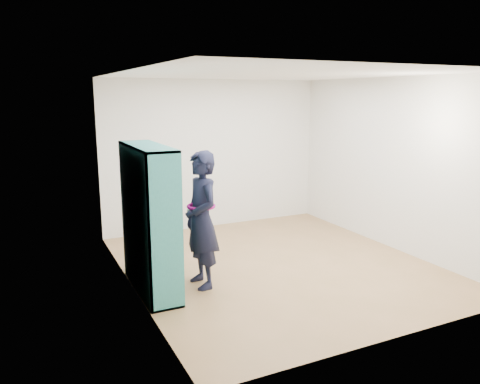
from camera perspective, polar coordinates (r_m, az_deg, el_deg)
name	(u,v)px	position (r m, az deg, el deg)	size (l,w,h in m)	color
floor	(277,265)	(6.66, 4.52, -8.83)	(4.50, 4.50, 0.00)	olive
ceiling	(280,74)	(6.23, 4.92, 14.14)	(4.50, 4.50, 0.00)	white
wall_left	(130,186)	(5.59, -13.27, 0.76)	(0.02, 4.50, 2.60)	silver
wall_right	(392,164)	(7.52, 18.01, 3.27)	(0.02, 4.50, 2.60)	silver
wall_back	(214,154)	(8.31, -3.16, 4.60)	(4.00, 0.02, 2.60)	silver
wall_front	(402,210)	(4.56, 19.14, -2.06)	(4.00, 0.02, 2.60)	silver
bookshelf	(147,222)	(5.67, -11.23, -3.56)	(0.39, 1.33, 1.77)	teal
person	(201,220)	(5.71, -4.73, -3.39)	(0.43, 0.63, 1.69)	black
smartphone	(189,211)	(5.71, -6.29, -2.28)	(0.01, 0.10, 0.14)	silver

